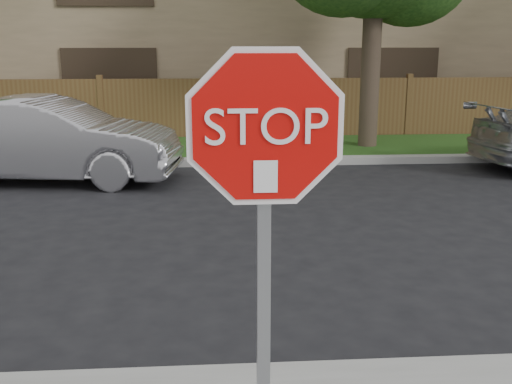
{
  "coord_description": "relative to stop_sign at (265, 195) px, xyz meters",
  "views": [
    {
      "loc": [
        -1.13,
        -4.17,
        2.53
      ],
      "look_at": [
        -0.9,
        -0.9,
        1.7
      ],
      "focal_mm": 42.0,
      "sensor_mm": 36.0,
      "label": 1
    }
  ],
  "objects": [
    {
      "name": "ground",
      "position": [
        0.9,
        1.48,
        -1.83
      ],
      "size": [
        90.0,
        90.0,
        0.0
      ],
      "primitive_type": "plane",
      "color": "black",
      "rests_on": "ground"
    },
    {
      "name": "far_curb",
      "position": [
        0.9,
        9.63,
        -1.75
      ],
      "size": [
        70.0,
        0.3,
        0.15
      ],
      "primitive_type": "cube",
      "color": "gray",
      "rests_on": "ground"
    },
    {
      "name": "grass_strip",
      "position": [
        0.9,
        11.28,
        -1.77
      ],
      "size": [
        70.0,
        3.0,
        0.12
      ],
      "primitive_type": "cube",
      "color": "#1E4714",
      "rests_on": "ground"
    },
    {
      "name": "fence",
      "position": [
        0.9,
        12.88,
        -1.03
      ],
      "size": [
        70.0,
        0.12,
        1.6
      ],
      "primitive_type": "cube",
      "color": "brown",
      "rests_on": "ground"
    },
    {
      "name": "apartment_building",
      "position": [
        0.9,
        18.48,
        1.7
      ],
      "size": [
        35.2,
        9.2,
        7.2
      ],
      "color": "#8F7858",
      "rests_on": "ground"
    },
    {
      "name": "stop_sign",
      "position": [
        0.0,
        0.0,
        0.0
      ],
      "size": [
        1.01,
        0.13,
        2.55
      ],
      "color": "gray",
      "rests_on": "sidewalk_near"
    },
    {
      "name": "sedan_left",
      "position": [
        -3.26,
        8.38,
        -1.05
      ],
      "size": [
        4.87,
        2.22,
        1.55
      ],
      "primitive_type": "imported",
      "rotation": [
        0.0,
        0.0,
        1.44
      ],
      "color": "#B4B3B8",
      "rests_on": "ground"
    }
  ]
}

